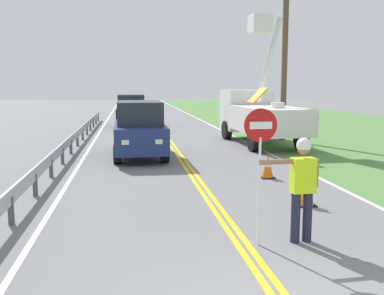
{
  "coord_description": "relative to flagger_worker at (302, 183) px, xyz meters",
  "views": [
    {
      "loc": [
        -1.87,
        -4.3,
        2.71
      ],
      "look_at": [
        -0.38,
        6.33,
        1.2
      ],
      "focal_mm": 41.73,
      "sensor_mm": 36.0,
      "label": 1
    }
  ],
  "objects": [
    {
      "name": "guardrail_left_shoulder",
      "position": [
        -5.23,
        12.0,
        -0.53
      ],
      "size": [
        0.1,
        32.0,
        0.71
      ],
      "color": "#9EA0A3",
      "rests_on": "ground"
    },
    {
      "name": "edge_line_right",
      "position": [
        2.57,
        17.17,
        -1.04
      ],
      "size": [
        0.12,
        110.0,
        0.01
      ],
      "primitive_type": "cube",
      "color": "silver",
      "rests_on": "ground"
    },
    {
      "name": "flagger_worker",
      "position": [
        0.0,
        0.0,
        0.0
      ],
      "size": [
        1.09,
        0.26,
        1.83
      ],
      "color": "#1E2338",
      "rests_on": "ground"
    },
    {
      "name": "traffic_cone_lead",
      "position": [
        1.02,
        2.24,
        -0.71
      ],
      "size": [
        0.4,
        0.4,
        0.7
      ],
      "color": "orange",
      "rests_on": "ground"
    },
    {
      "name": "oncoming_suv_second",
      "position": [
        -2.8,
        21.68,
        0.01
      ],
      "size": [
        1.93,
        4.61,
        2.1
      ],
      "color": "black",
      "rests_on": "ground"
    },
    {
      "name": "centerline_yellow_right",
      "position": [
        -0.94,
        17.17,
        -1.04
      ],
      "size": [
        0.11,
        110.0,
        0.01
      ],
      "primitive_type": "cube",
      "color": "yellow",
      "rests_on": "ground"
    },
    {
      "name": "utility_pole_near",
      "position": [
        4.58,
        13.98,
        2.93
      ],
      "size": [
        1.8,
        0.28,
        7.6
      ],
      "color": "brown",
      "rests_on": "ground"
    },
    {
      "name": "oncoming_suv_nearest",
      "position": [
        -2.55,
        9.76,
        0.01
      ],
      "size": [
        1.98,
        4.64,
        2.1
      ],
      "color": "navy",
      "rests_on": "ground"
    },
    {
      "name": "grass_verge_right",
      "position": [
        10.57,
        17.17,
        -1.04
      ],
      "size": [
        16.0,
        110.0,
        0.01
      ],
      "primitive_type": "cube",
      "color": "#517F3D",
      "rests_on": "ground"
    },
    {
      "name": "utility_bucket_truck",
      "position": [
        3.03,
        13.01,
        0.38
      ],
      "size": [
        2.67,
        6.9,
        5.86
      ],
      "color": "white",
      "rests_on": "ground"
    },
    {
      "name": "edge_line_left",
      "position": [
        -4.63,
        17.17,
        -1.04
      ],
      "size": [
        0.12,
        110.0,
        0.01
      ],
      "primitive_type": "cube",
      "color": "silver",
      "rests_on": "ground"
    },
    {
      "name": "traffic_cone_mid",
      "position": [
        1.08,
        5.28,
        -0.71
      ],
      "size": [
        0.4,
        0.4,
        0.7
      ],
      "color": "orange",
      "rests_on": "ground"
    },
    {
      "name": "centerline_yellow_left",
      "position": [
        -1.12,
        17.17,
        -1.04
      ],
      "size": [
        0.11,
        110.0,
        0.01
      ],
      "primitive_type": "cube",
      "color": "yellow",
      "rests_on": "ground"
    },
    {
      "name": "stop_sign_paddle",
      "position": [
        -0.77,
        -0.05,
        0.66
      ],
      "size": [
        0.56,
        0.04,
        2.33
      ],
      "color": "silver",
      "rests_on": "ground"
    }
  ]
}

